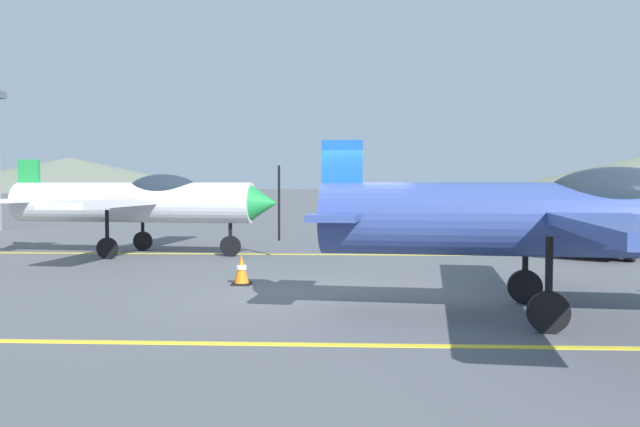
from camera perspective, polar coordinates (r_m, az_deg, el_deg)
The scene contains 8 objects.
ground_plane at distance 11.49m, azimuth 1.06°, elevation -7.39°, with size 400.00×400.00×0.00m, color #54565B.
apron_line_near at distance 8.38m, azimuth 0.37°, elevation -11.15°, with size 80.00×0.16×0.01m, color yellow.
apron_line_far at distance 18.59m, azimuth 1.74°, elevation -3.52°, with size 80.00×0.16×0.01m, color yellow.
airplane_near at distance 10.48m, azimuth 20.70°, elevation -0.28°, with size 7.75×8.90×2.66m.
airplane_mid at distance 19.09m, azimuth -14.92°, elevation 1.05°, with size 7.75×8.90×2.66m.
car_sedan at distance 20.22m, azimuth 23.39°, elevation -0.85°, with size 3.92×4.56×1.62m.
traffic_cone_front at distance 13.21m, azimuth -6.72°, elevation -4.83°, with size 0.36×0.36×0.59m.
hill_left at distance 175.50m, azimuth -20.60°, elevation 3.16°, with size 75.05×75.05×8.17m, color slate.
Camera 1 is at (0.35, -11.31, 2.00)m, focal length 37.48 mm.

